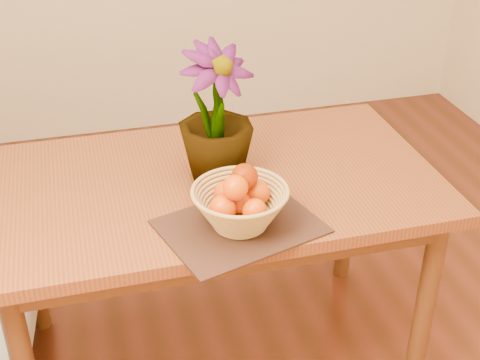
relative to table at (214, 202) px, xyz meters
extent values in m
cube|color=brown|center=(0.00, 0.00, 0.07)|extent=(1.40, 0.80, 0.04)
cube|color=#4E2912|center=(0.00, 0.00, 0.01)|extent=(1.28, 0.68, 0.08)
cylinder|color=#4E2912|center=(0.62, -0.32, -0.31)|extent=(0.06, 0.06, 0.71)
cylinder|color=#4E2912|center=(-0.62, 0.32, -0.31)|extent=(0.06, 0.06, 0.71)
cylinder|color=#4E2912|center=(0.62, 0.32, -0.31)|extent=(0.06, 0.06, 0.71)
cube|color=#341B13|center=(0.01, -0.28, 0.09)|extent=(0.49, 0.42, 0.01)
cylinder|color=tan|center=(0.01, -0.28, 0.10)|extent=(0.14, 0.14, 0.01)
sphere|color=#E34C03|center=(0.01, -0.28, 0.17)|extent=(0.06, 0.06, 0.06)
sphere|color=#E34C03|center=(0.07, -0.25, 0.18)|extent=(0.07, 0.07, 0.07)
sphere|color=#E34C03|center=(-0.01, -0.22, 0.17)|extent=(0.07, 0.07, 0.07)
sphere|color=#E34C03|center=(-0.04, -0.30, 0.18)|extent=(0.07, 0.07, 0.07)
sphere|color=#E34C03|center=(0.04, -0.33, 0.17)|extent=(0.07, 0.07, 0.07)
sphere|color=#E34C03|center=(0.03, -0.25, 0.24)|extent=(0.07, 0.07, 0.07)
sphere|color=#E34C03|center=(-0.01, -0.30, 0.23)|extent=(0.07, 0.07, 0.07)
sphere|color=#E34C03|center=(0.03, -0.25, 0.24)|extent=(0.07, 0.07, 0.07)
imported|color=#1B4012|center=(0.02, 0.03, 0.30)|extent=(0.31, 0.31, 0.42)
camera|label=1|loc=(-0.38, -1.75, 1.15)|focal=50.00mm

